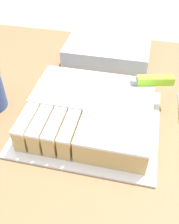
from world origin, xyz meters
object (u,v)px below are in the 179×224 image
at_px(knife, 141,81).
at_px(storage_box, 108,50).
at_px(cake_board, 89,122).
at_px(cake, 91,111).

xyz_separation_m(knife, storage_box, (-0.12, 0.22, -0.04)).
distance_m(knife, storage_box, 0.25).
bearing_deg(cake_board, storage_box, 91.19).
bearing_deg(storage_box, knife, -60.41).
bearing_deg(knife, cake, 28.23).
bearing_deg(storage_box, cake_board, -88.81).
bearing_deg(knife, cake_board, 28.22).
height_order(cake_board, storage_box, storage_box).
bearing_deg(knife, storage_box, -74.16).
bearing_deg(cake, cake_board, -138.05).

